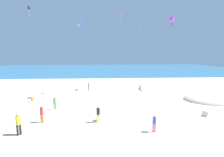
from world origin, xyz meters
name	(u,v)px	position (x,y,z in m)	size (l,w,h in m)	color
ground_plane	(110,94)	(0.00, 10.00, 0.00)	(120.00, 120.00, 0.00)	beige
ocean_water	(105,69)	(0.00, 56.52, 0.03)	(120.00, 60.00, 0.05)	teal
dune_mound	(212,100)	(13.56, 5.64, 0.00)	(7.44, 5.21, 1.76)	beige
beach_chair_mid_beach	(44,92)	(-10.47, 10.50, 0.28)	(0.61, 0.72, 0.62)	white
beach_chair_far_left	(205,114)	(8.95, 0.23, 0.24)	(0.79, 0.79, 0.56)	white
cooler_box	(77,90)	(-5.70, 12.64, 0.12)	(0.44, 0.47, 0.25)	red
person_0	(98,113)	(-1.58, -0.54, 0.90)	(0.37, 0.37, 1.55)	yellow
person_1	(154,122)	(2.86, -2.59, 0.82)	(0.30, 0.30, 1.43)	#D8599E
person_2	(140,87)	(5.66, 13.58, 0.25)	(0.50, 0.61, 0.68)	red
person_3	(140,89)	(5.26, 12.10, 0.26)	(0.63, 0.55, 0.71)	#19ADB2
person_4	(18,123)	(-7.52, -2.42, 1.00)	(0.49, 0.49, 1.73)	black
person_5	(32,100)	(-10.29, 6.03, 0.29)	(0.43, 0.67, 0.78)	orange
person_6	(42,113)	(-6.64, -0.25, 0.87)	(0.33, 0.33, 1.51)	orange
person_7	(89,86)	(-3.61, 12.26, 0.82)	(0.39, 0.39, 1.42)	#19ADB2
person_8	(55,102)	(-6.57, 3.24, 0.79)	(0.35, 0.35, 1.37)	green
kite_teal	(79,25)	(-5.90, 18.43, 12.01)	(0.74, 0.70, 1.27)	#1EADAD
kite_yellow	(139,31)	(7.44, 23.05, 11.69)	(0.20, 0.51, 0.88)	yellow
kite_black	(29,7)	(-13.65, 14.69, 14.16)	(0.89, 0.97, 1.87)	black
kite_purple	(173,18)	(4.73, -0.65, 9.10)	(0.83, 0.69, 1.07)	purple
kite_magenta	(120,14)	(1.76, 12.45, 12.73)	(0.59, 0.71, 1.18)	#DB3DA8
kite_green	(119,51)	(3.21, 27.70, 7.12)	(0.71, 0.74, 1.70)	green
kite_blue	(82,22)	(-3.88, 7.66, 10.42)	(0.74, 0.87, 1.44)	blue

